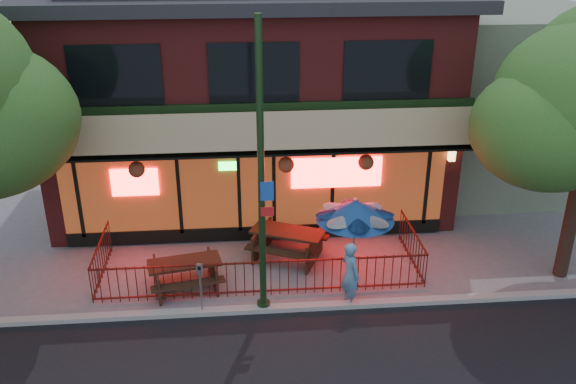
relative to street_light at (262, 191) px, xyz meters
name	(u,v)px	position (x,y,z in m)	size (l,w,h in m)	color
ground	(263,299)	(0.00, 0.40, -3.15)	(80.00, 80.00, 0.00)	gray
curb	(264,309)	(0.00, -0.10, -3.09)	(80.00, 0.25, 0.12)	#999993
restaurant_building	(250,72)	(0.00, 7.51, 0.98)	(12.96, 9.49, 8.05)	maroon
neighbor_building	(502,95)	(9.00, 8.10, -0.15)	(6.00, 7.00, 6.00)	slate
patio_fence	(261,267)	(0.00, 0.91, -2.52)	(8.44, 2.62, 1.00)	#501711
street_light	(262,191)	(0.00, 0.00, 0.00)	(0.43, 0.32, 7.00)	#173216
picnic_table_left	(185,271)	(-1.95, 1.10, -2.63)	(2.07, 1.73, 0.78)	#361F13
picnic_table_right	(288,240)	(0.80, 2.43, -2.59)	(2.45, 2.22, 0.85)	#342012
patio_umbrella	(355,210)	(2.42, 1.27, -1.19)	(2.01, 2.01, 2.30)	gray
pedestrian	(350,274)	(2.12, 0.05, -2.31)	(0.62, 0.40, 1.69)	teal
parking_meter_near	(200,281)	(-1.49, -0.08, -2.22)	(0.15, 0.14, 1.38)	#92949A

